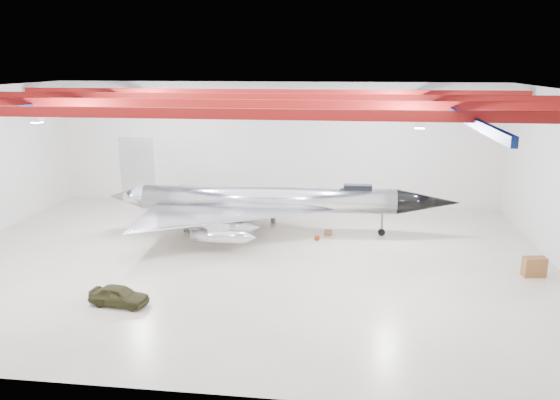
# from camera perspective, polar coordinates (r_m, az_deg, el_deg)

# --- Properties ---
(floor) EXTENTS (40.00, 40.00, 0.00)m
(floor) POSITION_cam_1_polar(r_m,az_deg,el_deg) (36.34, -3.70, -6.23)
(floor) COLOR #C0B198
(floor) RESTS_ON ground
(wall_back) EXTENTS (40.00, 0.00, 40.00)m
(wall_back) POSITION_cam_1_polar(r_m,az_deg,el_deg) (49.38, -0.52, 5.87)
(wall_back) COLOR silver
(wall_back) RESTS_ON floor
(ceiling) EXTENTS (40.00, 40.00, 0.00)m
(ceiling) POSITION_cam_1_polar(r_m,az_deg,el_deg) (34.09, -3.99, 11.37)
(ceiling) COLOR #0A0F38
(ceiling) RESTS_ON wall_back
(ceiling_structure) EXTENTS (39.50, 29.50, 1.08)m
(ceiling_structure) POSITION_cam_1_polar(r_m,az_deg,el_deg) (34.13, -3.97, 10.23)
(ceiling_structure) COLOR maroon
(ceiling_structure) RESTS_ON ceiling
(jet_aircraft) EXTENTS (26.62, 15.88, 7.26)m
(jet_aircraft) POSITION_cam_1_polar(r_m,az_deg,el_deg) (41.10, -1.30, -0.29)
(jet_aircraft) COLOR silver
(jet_aircraft) RESTS_ON floor
(jeep) EXTENTS (3.36, 1.68, 1.10)m
(jeep) POSITION_cam_1_polar(r_m,az_deg,el_deg) (30.87, -16.47, -9.53)
(jeep) COLOR #35341A
(jeep) RESTS_ON floor
(desk) EXTENTS (1.42, 0.87, 1.22)m
(desk) POSITION_cam_1_polar(r_m,az_deg,el_deg) (36.75, 25.03, -6.35)
(desk) COLOR brown
(desk) RESTS_ON floor
(crate_ply) EXTENTS (0.55, 0.47, 0.34)m
(crate_ply) POSITION_cam_1_polar(r_m,az_deg,el_deg) (42.47, -7.03, -3.01)
(crate_ply) COLOR olive
(crate_ply) RESTS_ON floor
(toolbox_red) EXTENTS (0.46, 0.37, 0.31)m
(toolbox_red) POSITION_cam_1_polar(r_m,az_deg,el_deg) (45.68, -6.53, -1.78)
(toolbox_red) COLOR maroon
(toolbox_red) RESTS_ON floor
(parts_bin) EXTENTS (0.58, 0.49, 0.36)m
(parts_bin) POSITION_cam_1_polar(r_m,az_deg,el_deg) (41.37, 5.04, -3.41)
(parts_bin) COLOR olive
(parts_bin) RESTS_ON floor
(crate_small) EXTENTS (0.41, 0.35, 0.25)m
(crate_small) POSITION_cam_1_polar(r_m,az_deg,el_deg) (42.60, -9.76, -3.13)
(crate_small) COLOR #59595B
(crate_small) RESTS_ON floor
(tool_chest) EXTENTS (0.40, 0.40, 0.32)m
(tool_chest) POSITION_cam_1_polar(r_m,az_deg,el_deg) (40.14, 3.90, -3.98)
(tool_chest) COLOR maroon
(tool_chest) RESTS_ON floor
(oil_barrel) EXTENTS (0.66, 0.58, 0.40)m
(oil_barrel) POSITION_cam_1_polar(r_m,az_deg,el_deg) (40.10, -4.24, -3.95)
(oil_barrel) COLOR olive
(oil_barrel) RESTS_ON floor
(spares_box) EXTENTS (0.43, 0.43, 0.38)m
(spares_box) POSITION_cam_1_polar(r_m,az_deg,el_deg) (44.39, -0.72, -2.11)
(spares_box) COLOR #59595B
(spares_box) RESTS_ON floor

